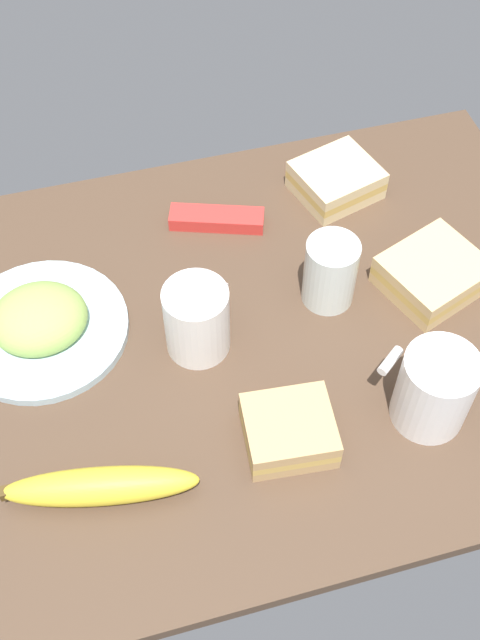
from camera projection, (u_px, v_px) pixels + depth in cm
name	position (u px, v px, depth cm)	size (l,w,h in cm)	color
tabletop	(240.00, 339.00, 97.71)	(90.00, 64.00, 2.00)	#4C3828
plate_of_food	(40.00, 323.00, 95.63)	(21.11, 21.11, 6.18)	silver
coffee_mug_black	(435.00, 389.00, 86.14)	(9.52, 10.34, 10.26)	white
coffee_mug_milky	(197.00, 318.00, 92.13)	(8.71, 9.59, 9.76)	white
sandwich_main	(433.00, 274.00, 99.77)	(14.67, 13.99, 4.40)	#DBB77A
sandwich_side	(336.00, 180.00, 109.82)	(12.83, 12.10, 4.40)	beige
sandwich_extra	(289.00, 431.00, 86.54)	(10.42, 9.54, 4.40)	tan
glass_of_milk	(330.00, 275.00, 97.19)	(6.58, 6.58, 9.41)	silver
banana	(100.00, 486.00, 82.80)	(21.24, 8.04, 4.11)	yellow
snack_bar	(217.00, 219.00, 107.08)	(12.73, 3.47, 2.00)	red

